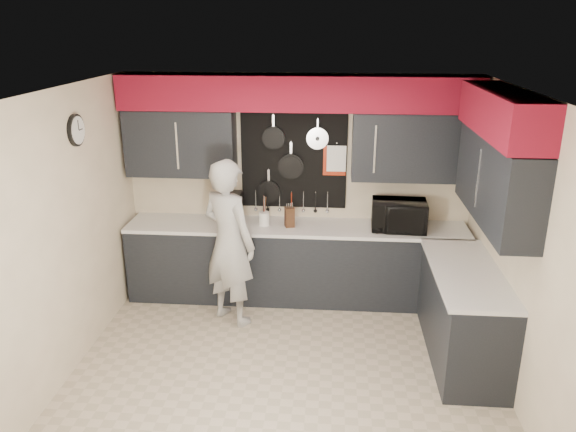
# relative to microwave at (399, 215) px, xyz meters

# --- Properties ---
(ground) EXTENTS (4.00, 4.00, 0.00)m
(ground) POSITION_rel_microwave_xyz_m (-1.15, -1.41, -1.09)
(ground) COLOR #BAA890
(ground) RESTS_ON ground
(back_wall_assembly) EXTENTS (4.00, 0.36, 2.60)m
(back_wall_assembly) POSITION_rel_microwave_xyz_m (-1.14, 0.19, 0.92)
(back_wall_assembly) COLOR beige
(back_wall_assembly) RESTS_ON ground
(right_wall_assembly) EXTENTS (0.36, 3.50, 2.60)m
(right_wall_assembly) POSITION_rel_microwave_xyz_m (0.70, -1.15, 0.86)
(right_wall_assembly) COLOR beige
(right_wall_assembly) RESTS_ON ground
(left_wall_assembly) EXTENTS (0.05, 3.50, 2.60)m
(left_wall_assembly) POSITION_rel_microwave_xyz_m (-3.14, -1.39, 0.25)
(left_wall_assembly) COLOR beige
(left_wall_assembly) RESTS_ON ground
(base_cabinets) EXTENTS (3.95, 2.20, 0.92)m
(base_cabinets) POSITION_rel_microwave_xyz_m (-0.66, -0.28, -0.63)
(base_cabinets) COLOR black
(base_cabinets) RESTS_ON ground
(microwave) EXTENTS (0.61, 0.43, 0.33)m
(microwave) POSITION_rel_microwave_xyz_m (0.00, 0.00, 0.00)
(microwave) COLOR black
(microwave) RESTS_ON base_cabinets
(knife_block) EXTENTS (0.13, 0.13, 0.23)m
(knife_block) POSITION_rel_microwave_xyz_m (-1.22, -0.01, -0.05)
(knife_block) COLOR #371A11
(knife_block) RESTS_ON base_cabinets
(utensil_crock) EXTENTS (0.12, 0.12, 0.16)m
(utensil_crock) POSITION_rel_microwave_xyz_m (-1.52, 0.02, -0.09)
(utensil_crock) COLOR white
(utensil_crock) RESTS_ON base_cabinets
(coffee_maker) EXTENTS (0.22, 0.26, 0.37)m
(coffee_maker) POSITION_rel_microwave_xyz_m (-1.88, 0.08, 0.03)
(coffee_maker) COLOR black
(coffee_maker) RESTS_ON base_cabinets
(person) EXTENTS (0.80, 0.73, 1.82)m
(person) POSITION_rel_microwave_xyz_m (-1.83, -0.54, -0.17)
(person) COLOR #B4B4B1
(person) RESTS_ON ground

